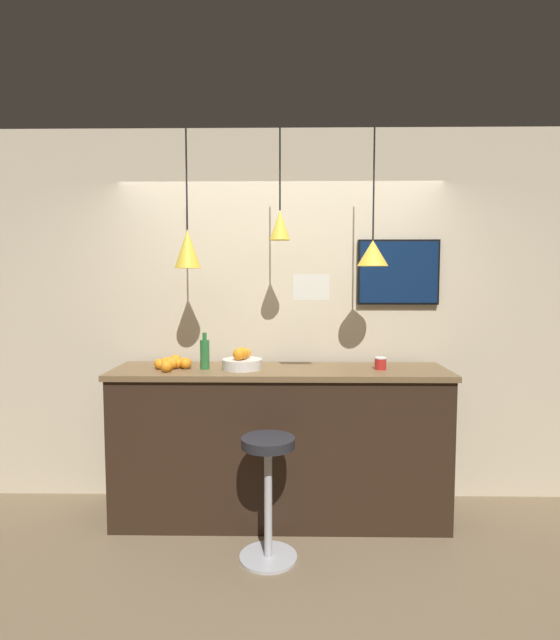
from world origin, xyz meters
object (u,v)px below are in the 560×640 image
(spread_jar, at_px, (380,363))
(mounted_tv, at_px, (398,272))
(bar_stool, at_px, (268,478))
(fruit_bowl, at_px, (242,361))
(juice_bottle, at_px, (205,354))

(spread_jar, xyz_separation_m, mounted_tv, (0.20, 0.38, 0.65))
(bar_stool, bearing_deg, spread_jar, 33.66)
(spread_jar, distance_m, mounted_tv, 0.78)
(fruit_bowl, xyz_separation_m, spread_jar, (0.98, 0.00, -0.01))
(juice_bottle, distance_m, spread_jar, 1.25)
(fruit_bowl, xyz_separation_m, mounted_tv, (1.18, 0.38, 0.63))
(bar_stool, relative_size, fruit_bowl, 2.74)
(fruit_bowl, height_order, spread_jar, fruit_bowl)
(mounted_tv, bearing_deg, juice_bottle, -165.42)
(bar_stool, bearing_deg, mounted_tv, 42.51)
(spread_jar, bearing_deg, juice_bottle, -180.00)
(juice_bottle, height_order, mounted_tv, mounted_tv)
(bar_stool, bearing_deg, fruit_bowl, 111.62)
(bar_stool, xyz_separation_m, juice_bottle, (-0.47, 0.52, 0.70))
(bar_stool, xyz_separation_m, mounted_tv, (0.98, 0.90, 1.28))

